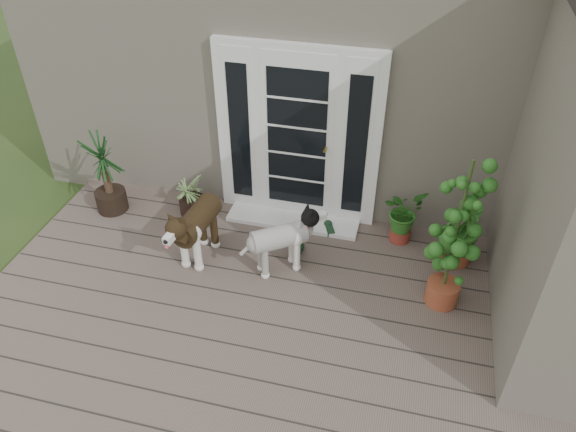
# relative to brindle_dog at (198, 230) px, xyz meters

# --- Properties ---
(deck) EXTENTS (6.20, 4.60, 0.12)m
(deck) POSITION_rel_brindle_dog_xyz_m (1.06, -1.12, -0.44)
(deck) COLOR #6B5B4C
(deck) RESTS_ON ground
(house_main) EXTENTS (7.40, 4.00, 3.10)m
(house_main) POSITION_rel_brindle_dog_xyz_m (1.06, 3.13, 1.05)
(house_main) COLOR #665E54
(house_main) RESTS_ON ground
(door_unit) EXTENTS (1.90, 0.14, 2.15)m
(door_unit) POSITION_rel_brindle_dog_xyz_m (0.86, 1.08, 0.70)
(door_unit) COLOR white
(door_unit) RESTS_ON deck
(door_step) EXTENTS (1.60, 0.40, 0.05)m
(door_step) POSITION_rel_brindle_dog_xyz_m (0.86, 0.88, -0.35)
(door_step) COLOR white
(door_step) RESTS_ON deck
(brindle_dog) EXTENTS (0.49, 0.94, 0.75)m
(brindle_dog) POSITION_rel_brindle_dog_xyz_m (0.00, 0.00, 0.00)
(brindle_dog) COLOR #372714
(brindle_dog) RESTS_ON deck
(white_dog) EXTENTS (0.84, 0.73, 0.66)m
(white_dog) POSITION_rel_brindle_dog_xyz_m (0.92, 0.01, -0.05)
(white_dog) COLOR silver
(white_dog) RESTS_ON deck
(spider_plant) EXTENTS (0.67, 0.67, 0.57)m
(spider_plant) POSITION_rel_brindle_dog_xyz_m (-0.40, 0.76, -0.09)
(spider_plant) COLOR #7D965C
(spider_plant) RESTS_ON deck
(yucca) EXTENTS (0.91, 0.91, 1.05)m
(yucca) POSITION_rel_brindle_dog_xyz_m (-1.41, 0.58, 0.15)
(yucca) COLOR black
(yucca) RESTS_ON deck
(herb_a) EXTENTS (0.65, 0.65, 0.59)m
(herb_a) POSITION_rel_brindle_dog_xyz_m (2.16, 0.85, -0.08)
(herb_a) COLOR #1A5017
(herb_a) RESTS_ON deck
(herb_b) EXTENTS (0.52, 0.52, 0.58)m
(herb_b) POSITION_rel_brindle_dog_xyz_m (2.81, 0.61, -0.08)
(herb_b) COLOR #1C5C1A
(herb_b) RESTS_ON deck
(herb_c) EXTENTS (0.44, 0.44, 0.62)m
(herb_c) POSITION_rel_brindle_dog_xyz_m (2.71, 0.59, -0.07)
(herb_c) COLOR #285819
(herb_c) RESTS_ON deck
(sapling) EXTENTS (0.66, 0.66, 1.76)m
(sapling) POSITION_rel_brindle_dog_xyz_m (2.65, -0.05, 0.51)
(sapling) COLOR #2C651D
(sapling) RESTS_ON deck
(clog_left) EXTENTS (0.21, 0.29, 0.08)m
(clog_left) POSITION_rel_brindle_dog_xyz_m (1.33, 0.80, -0.34)
(clog_left) COLOR black
(clog_left) RESTS_ON deck
(clog_right) EXTENTS (0.16, 0.31, 0.09)m
(clog_right) POSITION_rel_brindle_dog_xyz_m (1.04, 0.30, -0.33)
(clog_right) COLOR black
(clog_right) RESTS_ON deck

